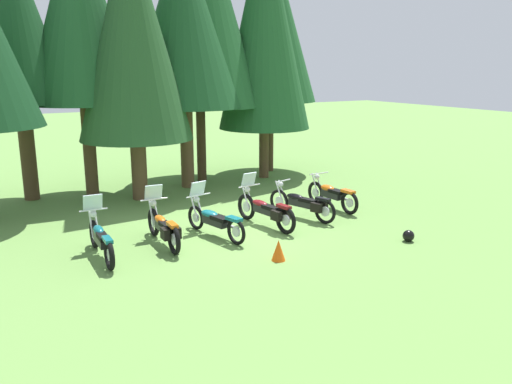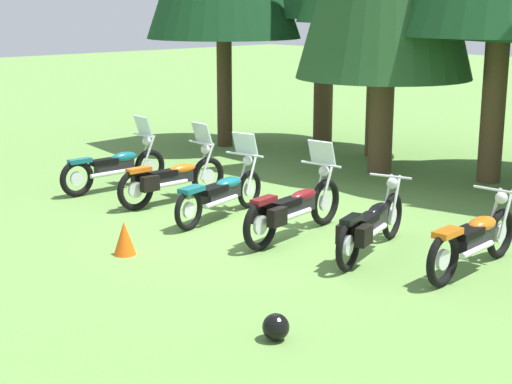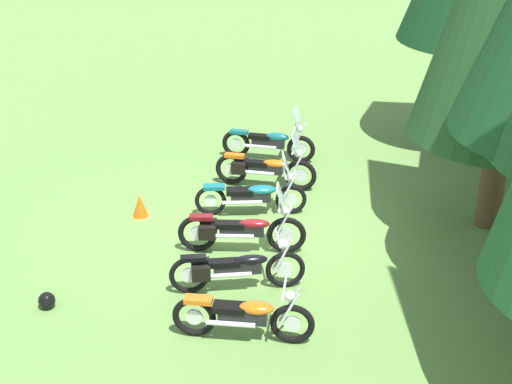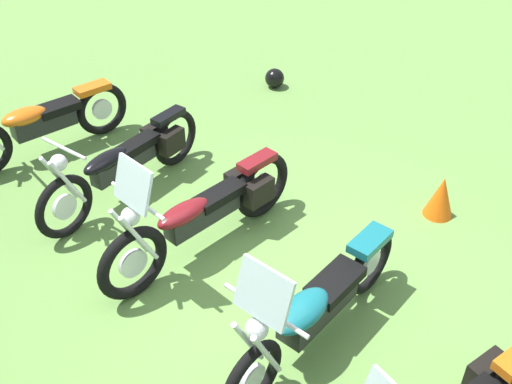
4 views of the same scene
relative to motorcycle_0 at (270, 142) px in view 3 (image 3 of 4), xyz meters
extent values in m
plane|color=#608C42|center=(3.63, 0.27, -0.45)|extent=(80.00, 80.00, 0.00)
torus|color=black|center=(0.02, 0.76, -0.11)|extent=(0.14, 0.69, 0.68)
cylinder|color=silver|center=(0.02, 0.76, -0.11)|extent=(0.06, 0.26, 0.26)
torus|color=black|center=(-0.03, -0.83, -0.11)|extent=(0.14, 0.69, 0.68)
cylinder|color=silver|center=(-0.03, -0.83, -0.11)|extent=(0.06, 0.26, 0.26)
cube|color=black|center=(0.00, -0.04, 0.00)|extent=(0.20, 0.79, 0.25)
ellipsoid|color=#14606B|center=(0.00, 0.18, 0.15)|extent=(0.23, 0.57, 0.19)
cube|color=black|center=(-0.01, -0.26, 0.12)|extent=(0.22, 0.53, 0.10)
cube|color=#14606B|center=(-0.03, -0.75, 0.20)|extent=(0.17, 0.45, 0.08)
cylinder|color=silver|center=(-0.04, 0.70, 0.19)|extent=(0.06, 0.34, 0.65)
cylinder|color=silver|center=(0.09, 0.70, 0.19)|extent=(0.06, 0.34, 0.65)
cylinder|color=silver|center=(0.02, 0.62, 0.53)|extent=(0.64, 0.06, 0.04)
sphere|color=silver|center=(0.02, 0.71, 0.41)|extent=(0.18, 0.18, 0.17)
cylinder|color=silver|center=(0.10, -0.22, -0.09)|extent=(0.11, 0.79, 0.08)
cube|color=silver|center=(0.02, 0.64, 0.71)|extent=(0.44, 0.17, 0.39)
torus|color=black|center=(1.56, 0.94, -0.09)|extent=(0.14, 0.73, 0.72)
cylinder|color=silver|center=(1.56, 0.94, -0.09)|extent=(0.06, 0.28, 0.27)
torus|color=black|center=(1.51, -0.62, -0.09)|extent=(0.14, 0.73, 0.72)
cylinder|color=silver|center=(1.51, -0.62, -0.09)|extent=(0.06, 0.28, 0.27)
cube|color=black|center=(1.54, 0.16, 0.01)|extent=(0.20, 0.78, 0.22)
ellipsoid|color=#D16014|center=(1.54, 0.38, 0.14)|extent=(0.24, 0.56, 0.17)
cube|color=black|center=(1.53, -0.05, 0.11)|extent=(0.22, 0.52, 0.10)
cube|color=#D16014|center=(1.51, -0.54, 0.25)|extent=(0.18, 0.45, 0.08)
cylinder|color=silver|center=(1.49, 0.89, 0.21)|extent=(0.06, 0.34, 0.65)
cylinder|color=silver|center=(1.63, 0.88, 0.21)|extent=(0.06, 0.34, 0.65)
cylinder|color=silver|center=(1.56, 0.80, 0.54)|extent=(0.70, 0.06, 0.04)
sphere|color=silver|center=(1.56, 0.89, 0.42)|extent=(0.18, 0.18, 0.17)
cylinder|color=silver|center=(1.64, -0.02, -0.07)|extent=(0.11, 0.78, 0.08)
cube|color=silver|center=(1.56, 0.82, 0.72)|extent=(0.44, 0.17, 0.39)
cube|color=black|center=(1.38, -0.42, 0.01)|extent=(0.15, 0.32, 0.26)
cube|color=black|center=(1.66, -0.43, 0.01)|extent=(0.15, 0.32, 0.26)
torus|color=black|center=(2.72, 0.90, -0.13)|extent=(0.23, 0.65, 0.65)
cylinder|color=silver|center=(2.72, 0.90, -0.13)|extent=(0.10, 0.26, 0.25)
torus|color=black|center=(3.07, -0.73, -0.13)|extent=(0.23, 0.65, 0.65)
cylinder|color=silver|center=(3.07, -0.73, -0.13)|extent=(0.10, 0.26, 0.25)
cube|color=black|center=(2.90, 0.08, -0.03)|extent=(0.41, 0.86, 0.22)
ellipsoid|color=#14606B|center=(2.85, 0.31, 0.11)|extent=(0.41, 0.64, 0.17)
cube|color=black|center=(2.94, -0.14, 0.08)|extent=(0.39, 0.60, 0.10)
cube|color=#14606B|center=(3.06, -0.65, 0.18)|extent=(0.31, 0.48, 0.08)
cylinder|color=silver|center=(2.64, 0.82, 0.17)|extent=(0.11, 0.34, 0.65)
cylinder|color=silver|center=(2.82, 0.86, 0.17)|extent=(0.11, 0.34, 0.65)
cylinder|color=silver|center=(2.75, 0.76, 0.51)|extent=(0.74, 0.20, 0.04)
sphere|color=silver|center=(2.73, 0.85, 0.39)|extent=(0.20, 0.20, 0.17)
cylinder|color=silver|center=(3.08, -0.06, -0.11)|extent=(0.25, 0.82, 0.08)
cube|color=silver|center=(2.74, 0.78, 0.69)|extent=(0.46, 0.24, 0.39)
torus|color=black|center=(4.33, 1.04, -0.08)|extent=(0.22, 0.75, 0.75)
cylinder|color=silver|center=(4.33, 1.04, -0.08)|extent=(0.09, 0.29, 0.29)
torus|color=black|center=(4.57, -0.63, -0.08)|extent=(0.22, 0.75, 0.75)
cylinder|color=silver|center=(4.57, -0.63, -0.08)|extent=(0.09, 0.29, 0.29)
cube|color=black|center=(4.45, 0.20, 0.02)|extent=(0.30, 0.85, 0.22)
ellipsoid|color=maroon|center=(4.42, 0.43, 0.15)|extent=(0.32, 0.62, 0.17)
cube|color=black|center=(4.48, -0.02, 0.12)|extent=(0.29, 0.58, 0.10)
cube|color=maroon|center=(4.56, -0.55, 0.27)|extent=(0.23, 0.46, 0.08)
cylinder|color=silver|center=(4.27, 0.97, 0.22)|extent=(0.09, 0.34, 0.65)
cylinder|color=silver|center=(4.41, 0.99, 0.22)|extent=(0.09, 0.34, 0.65)
cylinder|color=silver|center=(4.35, 0.90, 0.56)|extent=(0.73, 0.14, 0.04)
sphere|color=silver|center=(4.34, 0.99, 0.44)|extent=(0.19, 0.19, 0.17)
cylinder|color=silver|center=(4.59, 0.04, -0.06)|extent=(0.20, 0.84, 0.08)
cube|color=silver|center=(4.35, 0.92, 0.74)|extent=(0.46, 0.21, 0.39)
cube|color=black|center=(4.40, -0.45, 0.02)|extent=(0.18, 0.34, 0.26)
cube|color=black|center=(4.69, -0.41, 0.02)|extent=(0.18, 0.34, 0.26)
torus|color=black|center=(5.53, 1.19, -0.10)|extent=(0.29, 0.70, 0.70)
cylinder|color=silver|center=(5.53, 1.19, -0.10)|extent=(0.13, 0.28, 0.27)
torus|color=black|center=(6.01, -0.41, -0.10)|extent=(0.29, 0.70, 0.70)
cylinder|color=silver|center=(6.01, -0.41, -0.10)|extent=(0.13, 0.28, 0.27)
cube|color=black|center=(5.77, 0.39, 0.00)|extent=(0.40, 0.84, 0.22)
ellipsoid|color=black|center=(5.70, 0.61, 0.14)|extent=(0.37, 0.63, 0.17)
cube|color=black|center=(5.83, 0.17, 0.11)|extent=(0.35, 0.59, 0.10)
cube|color=black|center=(5.99, -0.33, 0.23)|extent=(0.28, 0.47, 0.08)
cylinder|color=silver|center=(5.48, 1.12, 0.20)|extent=(0.14, 0.33, 0.65)
cylinder|color=silver|center=(5.61, 1.15, 0.20)|extent=(0.14, 0.33, 0.65)
cylinder|color=silver|center=(5.57, 1.06, 0.53)|extent=(0.62, 0.22, 0.04)
sphere|color=silver|center=(5.54, 1.15, 0.41)|extent=(0.21, 0.21, 0.17)
cylinder|color=silver|center=(5.92, 0.25, -0.08)|extent=(0.31, 0.82, 0.08)
cube|color=black|center=(5.82, -0.26, 0.00)|extent=(0.23, 0.35, 0.26)
cube|color=black|center=(6.08, -0.18, 0.00)|extent=(0.23, 0.35, 0.26)
torus|color=black|center=(7.11, 1.54, -0.10)|extent=(0.15, 0.71, 0.70)
cylinder|color=silver|center=(7.11, 1.54, -0.10)|extent=(0.07, 0.27, 0.27)
torus|color=black|center=(7.20, -0.02, -0.10)|extent=(0.15, 0.71, 0.70)
cylinder|color=silver|center=(7.20, -0.02, -0.10)|extent=(0.07, 0.27, 0.27)
cube|color=black|center=(7.16, 0.76, 0.01)|extent=(0.28, 0.78, 0.24)
ellipsoid|color=#D16014|center=(7.15, 0.97, 0.16)|extent=(0.32, 0.56, 0.19)
cube|color=black|center=(7.17, 0.55, 0.13)|extent=(0.30, 0.53, 0.10)
cube|color=#D16014|center=(7.20, 0.06, 0.23)|extent=(0.24, 0.45, 0.08)
cylinder|color=silver|center=(7.03, 1.47, 0.20)|extent=(0.06, 0.34, 0.65)
cylinder|color=silver|center=(7.20, 1.48, 0.20)|extent=(0.06, 0.34, 0.65)
cylinder|color=silver|center=(7.12, 1.40, 0.54)|extent=(0.75, 0.08, 0.04)
sphere|color=silver|center=(7.12, 1.49, 0.42)|extent=(0.18, 0.18, 0.17)
cylinder|color=silver|center=(7.31, 0.60, -0.08)|extent=(0.12, 0.77, 0.08)
cylinder|color=#42301E|center=(-2.11, 4.61, 0.86)|extent=(0.37, 0.37, 2.63)
cylinder|color=brown|center=(2.47, 4.88, 0.53)|extent=(0.50, 0.50, 1.97)
cone|color=#EA590F|center=(3.39, -2.15, -0.21)|extent=(0.32, 0.32, 0.48)
sphere|color=black|center=(6.90, -2.65, -0.31)|extent=(0.29, 0.29, 0.29)
camera|label=1|loc=(-2.55, -11.48, 3.79)|focal=36.71mm
camera|label=2|loc=(12.26, -8.08, 3.00)|focal=54.81mm
camera|label=3|loc=(17.09, 2.78, 7.02)|focal=54.73mm
camera|label=4|loc=(0.52, 2.53, 3.64)|focal=41.78mm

